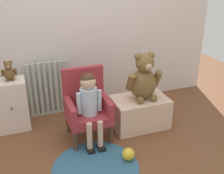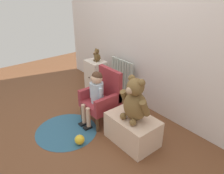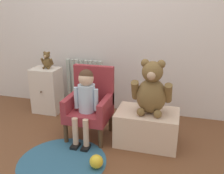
# 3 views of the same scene
# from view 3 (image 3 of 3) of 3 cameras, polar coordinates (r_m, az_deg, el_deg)

# --- Properties ---
(ground_plane) EXTENTS (6.00, 6.00, 0.00)m
(ground_plane) POSITION_cam_3_polar(r_m,az_deg,el_deg) (2.38, -9.38, -16.03)
(ground_plane) COLOR brown
(back_wall) EXTENTS (3.80, 0.05, 2.40)m
(back_wall) POSITION_cam_3_polar(r_m,az_deg,el_deg) (3.11, -0.80, 16.12)
(back_wall) COLOR silver
(back_wall) RESTS_ON ground_plane
(radiator) EXTENTS (0.50, 0.05, 0.66)m
(radiator) POSITION_cam_3_polar(r_m,az_deg,el_deg) (3.25, -6.27, 0.43)
(radiator) COLOR #A8B3A8
(radiator) RESTS_ON ground_plane
(small_dresser) EXTENTS (0.34, 0.28, 0.57)m
(small_dresser) POSITION_cam_3_polar(r_m,az_deg,el_deg) (3.27, -14.63, -0.74)
(small_dresser) COLOR beige
(small_dresser) RESTS_ON ground_plane
(child_armchair) EXTENTS (0.43, 0.42, 0.73)m
(child_armchair) POSITION_cam_3_polar(r_m,az_deg,el_deg) (2.61, -4.99, -3.84)
(child_armchair) COLOR maroon
(child_armchair) RESTS_ON ground_plane
(child_figure) EXTENTS (0.25, 0.35, 0.74)m
(child_figure) POSITION_cam_3_polar(r_m,az_deg,el_deg) (2.46, -6.03, -1.93)
(child_figure) COLOR silver
(child_figure) RESTS_ON ground_plane
(low_bench) EXTENTS (0.60, 0.40, 0.34)m
(low_bench) POSITION_cam_3_polar(r_m,az_deg,el_deg) (2.54, 7.96, -9.09)
(low_bench) COLOR beige
(low_bench) RESTS_ON ground_plane
(large_teddy_bear) EXTENTS (0.38, 0.27, 0.52)m
(large_teddy_bear) POSITION_cam_3_polar(r_m,az_deg,el_deg) (2.37, 9.02, -0.72)
(large_teddy_bear) COLOR brown
(large_teddy_bear) RESTS_ON low_bench
(small_teddy_bear) EXTENTS (0.15, 0.11, 0.21)m
(small_teddy_bear) POSITION_cam_3_polar(r_m,az_deg,el_deg) (3.17, -14.60, 5.77)
(small_teddy_bear) COLOR brown
(small_teddy_bear) RESTS_ON small_dresser
(floor_rug) EXTENTS (0.79, 0.79, 0.01)m
(floor_rug) POSITION_cam_3_polar(r_m,az_deg,el_deg) (2.37, -11.31, -16.35)
(floor_rug) COLOR #2E5C79
(floor_rug) RESTS_ON ground_plane
(toy_ball) EXTENTS (0.12, 0.12, 0.12)m
(toy_ball) POSITION_cam_3_polar(r_m,az_deg,el_deg) (2.23, -3.60, -16.64)
(toy_ball) COLOR yellow
(toy_ball) RESTS_ON ground_plane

